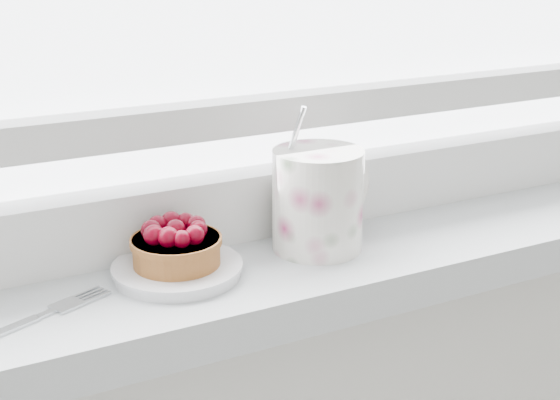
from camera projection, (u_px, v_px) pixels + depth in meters
saucer at (177, 270)px, 0.74m from camera, size 0.12×0.12×0.01m
raspberry_tart at (176, 244)px, 0.73m from camera, size 0.09×0.09×0.05m
floral_mug at (320, 197)px, 0.79m from camera, size 0.14×0.12×0.15m
fork at (22, 323)px, 0.65m from camera, size 0.16×0.08×0.00m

